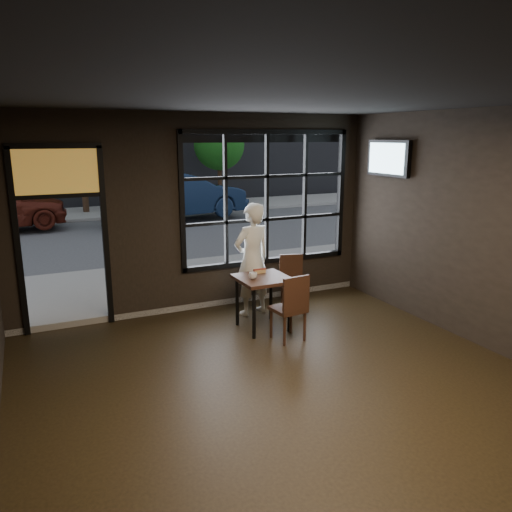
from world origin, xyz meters
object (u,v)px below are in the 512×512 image
chair_near (288,307)px  man (252,260)px  navy_car (178,195)px  cafe_table (263,303)px

chair_near → man: 1.25m
navy_car → chair_near: bearing=160.4°
chair_near → navy_car: bearing=-104.0°
chair_near → man: (-0.02, 1.18, 0.42)m
cafe_table → man: (0.12, 0.65, 0.51)m
cafe_table → man: 0.83m
chair_near → man: bearing=-95.1°
chair_near → navy_car: (1.43, 10.46, 0.39)m
man → chair_near: bearing=79.2°
chair_near → navy_car: size_ratio=0.21×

